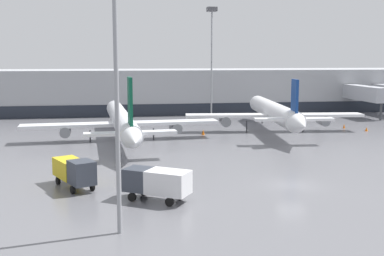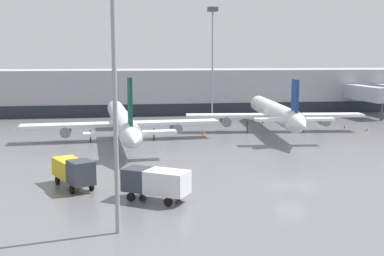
# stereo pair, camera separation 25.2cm
# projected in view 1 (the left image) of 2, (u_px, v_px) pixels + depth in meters

# --- Properties ---
(ground_plane) EXTENTS (320.00, 320.00, 0.00)m
(ground_plane) POSITION_uv_depth(u_px,v_px,m) (291.00, 185.00, 43.81)
(ground_plane) COLOR slate
(terminal_building) EXTENTS (160.00, 29.57, 9.00)m
(terminal_building) POSITION_uv_depth(u_px,v_px,m) (191.00, 90.00, 103.65)
(terminal_building) COLOR #9EA0A5
(terminal_building) RESTS_ON ground_plane
(parked_jet_1) EXTENTS (27.90, 34.06, 8.71)m
(parked_jet_1) POSITION_uv_depth(u_px,v_px,m) (274.00, 112.00, 75.14)
(parked_jet_1) COLOR white
(parked_jet_1) RESTS_ON ground_plane
(parked_jet_2) EXTENTS (27.56, 38.25, 9.40)m
(parked_jet_2) POSITION_uv_depth(u_px,v_px,m) (122.00, 121.00, 67.25)
(parked_jet_2) COLOR silver
(parked_jet_2) RESTS_ON ground_plane
(service_truck_1) EXTENTS (5.70, 4.69, 2.57)m
(service_truck_1) POSITION_uv_depth(u_px,v_px,m) (157.00, 181.00, 38.93)
(service_truck_1) COLOR silver
(service_truck_1) RESTS_ON ground_plane
(service_truck_2) EXTENTS (4.30, 6.19, 2.75)m
(service_truck_2) POSITION_uv_depth(u_px,v_px,m) (74.00, 170.00, 42.85)
(service_truck_2) COLOR gold
(service_truck_2) RESTS_ON ground_plane
(traffic_cone_0) EXTENTS (0.37, 0.37, 0.72)m
(traffic_cone_0) POSITION_uv_depth(u_px,v_px,m) (344.00, 126.00, 79.14)
(traffic_cone_0) COLOR orange
(traffic_cone_0) RESTS_ON ground_plane
(traffic_cone_2) EXTENTS (0.49, 0.49, 0.79)m
(traffic_cone_2) POSITION_uv_depth(u_px,v_px,m) (203.00, 132.00, 72.39)
(traffic_cone_2) COLOR orange
(traffic_cone_2) RESTS_ON ground_plane
(traffic_cone_3) EXTENTS (0.41, 0.41, 0.62)m
(traffic_cone_3) POSITION_uv_depth(u_px,v_px,m) (134.00, 185.00, 42.89)
(traffic_cone_3) COLOR orange
(traffic_cone_3) RESTS_ON ground_plane
(traffic_cone_4) EXTENTS (0.46, 0.46, 0.59)m
(traffic_cone_4) POSITION_uv_depth(u_px,v_px,m) (366.00, 129.00, 76.07)
(traffic_cone_4) COLOR orange
(traffic_cone_4) RESTS_ON ground_plane
(apron_light_mast_2) EXTENTS (1.80, 1.80, 20.80)m
(apron_light_mast_2) POSITION_uv_depth(u_px,v_px,m) (212.00, 33.00, 90.00)
(apron_light_mast_2) COLOR gray
(apron_light_mast_2) RESTS_ON ground_plane
(apron_light_mast_3) EXTENTS (1.80, 1.80, 17.39)m
(apron_light_mast_3) POSITION_uv_depth(u_px,v_px,m) (115.00, 21.00, 29.92)
(apron_light_mast_3) COLOR gray
(apron_light_mast_3) RESTS_ON ground_plane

